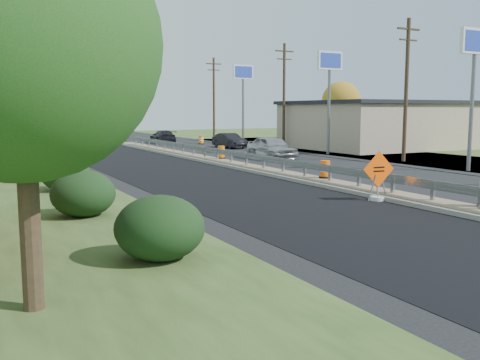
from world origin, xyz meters
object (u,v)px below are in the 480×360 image
barrel_shoulder_mid (275,147)px  car_silver (272,148)px  car_dark_mid (230,141)px  barrel_median_mid (325,170)px  barrel_median_far (221,152)px  barrel_shoulder_far (201,140)px  car_dark_far (163,137)px  caution_sign (378,188)px

barrel_shoulder_mid → car_silver: car_silver is taller
barrel_shoulder_mid → car_dark_mid: bearing=104.6°
barrel_median_mid → barrel_median_far: barrel_median_far is taller
barrel_shoulder_mid → car_dark_mid: 5.72m
barrel_shoulder_far → car_dark_far: 4.46m
caution_sign → car_silver: bearing=77.3°
barrel_shoulder_mid → barrel_median_mid: bearing=-114.5°
barrel_median_far → car_dark_far: (3.57, 21.38, 0.04)m
barrel_median_far → barrel_shoulder_far: barrel_median_far is taller
caution_sign → barrel_shoulder_mid: 24.55m
car_silver → car_dark_far: size_ratio=1.04×
barrel_median_far → barrel_shoulder_mid: (7.89, 6.00, -0.24)m
barrel_median_far → car_dark_mid: car_dark_mid is taller
caution_sign → barrel_shoulder_mid: size_ratio=2.34×
barrel_shoulder_mid → barrel_shoulder_far: (-1.44, 11.99, 0.03)m
barrel_median_far → car_silver: bearing=0.7°
barrel_shoulder_mid → car_dark_mid: car_dark_mid is taller
car_silver → car_dark_mid: car_silver is taller
barrel_shoulder_mid → barrel_shoulder_far: barrel_shoulder_far is taller
barrel_median_mid → car_dark_far: size_ratio=0.18×
barrel_median_mid → car_silver: 12.41m
car_dark_far → barrel_shoulder_mid: bearing=110.1°
car_dark_mid → barrel_shoulder_far: bearing=85.7°
car_dark_far → caution_sign: bearing=87.0°
barrel_shoulder_mid → car_silver: size_ratio=0.17×
barrel_median_mid → barrel_shoulder_far: 30.36m
car_silver → car_dark_mid: 11.74m
barrel_shoulder_far → barrel_median_mid: bearing=-102.6°
caution_sign → car_dark_mid: caution_sign is taller
caution_sign → car_dark_mid: 29.32m
caution_sign → barrel_shoulder_far: caution_sign is taller
car_dark_far → barrel_shoulder_far: bearing=134.7°
caution_sign → barrel_median_mid: 5.22m
barrel_shoulder_far → car_dark_mid: bearing=-90.0°
barrel_shoulder_mid → barrel_shoulder_far: 12.08m
car_silver → car_dark_mid: size_ratio=1.18×
car_silver → car_dark_mid: bearing=79.8°
barrel_shoulder_mid → car_dark_far: (-4.31, 15.39, 0.28)m
caution_sign → car_dark_mid: bearing=79.7°
barrel_shoulder_far → car_dark_mid: size_ratio=0.21×
car_dark_mid → car_dark_far: bearing=102.0°
barrel_median_far → car_dark_far: bearing=80.5°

